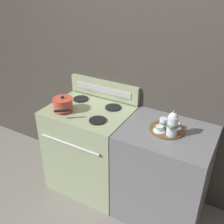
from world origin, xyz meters
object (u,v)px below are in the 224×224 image
Objects in this scene: teacup_left at (176,125)px; teacup_right at (159,129)px; teapot at (173,124)px; creamer_jug at (163,122)px; stove at (91,148)px; serving_tray at (167,129)px; saucepan at (63,104)px.

teacup_left is 0.16m from teacup_right.
creamer_jug is (-0.10, 0.10, -0.07)m from teapot.
teacup_right is at bearing -89.87° from creamer_jug.
teacup_right is 1.47× the size of creamer_jug.
stove is at bearing 176.29° from teacup_right.
teapot is 2.15× the size of teacup_left.
teapot is at bearing -50.28° from serving_tray.
creamer_jug is at bearing -167.61° from teacup_left.
serving_tray is at bearing 1.37° from stove.
stove is 0.91m from serving_tray.
saucepan is at bearing -174.11° from teacup_right.
teacup_right is at bearing -130.67° from teacup_left.
saucepan is at bearing -168.24° from teacup_left.
creamer_jug is (-0.10, -0.02, 0.01)m from teacup_left.
serving_tray is 2.87× the size of teacup_left.
teacup_left is 1.47× the size of creamer_jug.
teacup_left is (1.02, 0.21, -0.04)m from saucepan.
stove is at bearing 176.48° from teapot.
teapot is 2.15× the size of teacup_right.
teacup_right is (0.92, 0.10, -0.04)m from saucepan.
teapot is (0.06, -0.07, 0.11)m from serving_tray.
serving_tray is (0.97, 0.16, -0.07)m from saucepan.
teacup_left is at bearing 4.84° from stove.
creamer_jug is at bearing 147.46° from serving_tray.
saucepan is 4.00× the size of creamer_jug.
teacup_right reaches higher than stove.
teacup_left is (0.83, 0.07, 0.50)m from stove.
serving_tray is 0.14m from teapot.
creamer_jug is at bearing 11.69° from saucepan.
stove is 4.26× the size of teapot.
saucepan is 0.95× the size of serving_tray.
teacup_left is 1.00× the size of teacup_right.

